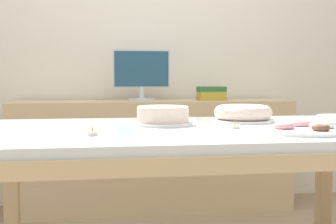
# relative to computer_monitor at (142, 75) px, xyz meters

# --- Properties ---
(wall_back) EXTENTS (8.00, 0.10, 2.60)m
(wall_back) POSITION_rel_computer_monitor_xyz_m (0.08, 0.30, 0.29)
(wall_back) COLOR silver
(wall_back) RESTS_ON ground
(dining_table) EXTENTS (1.81, 1.06, 0.78)m
(dining_table) POSITION_rel_computer_monitor_xyz_m (0.08, -1.50, -0.31)
(dining_table) COLOR silver
(dining_table) RESTS_ON ground
(sideboard) EXTENTS (2.07, 0.44, 0.82)m
(sideboard) POSITION_rel_computer_monitor_xyz_m (0.08, 0.00, -0.60)
(sideboard) COLOR #D1B284
(sideboard) RESTS_ON ground
(computer_monitor) EXTENTS (0.42, 0.20, 0.38)m
(computer_monitor) POSITION_rel_computer_monitor_xyz_m (0.00, 0.00, 0.00)
(computer_monitor) COLOR silver
(computer_monitor) RESTS_ON sideboard
(book_stack) EXTENTS (0.21, 0.19, 0.10)m
(book_stack) POSITION_rel_computer_monitor_xyz_m (0.53, 0.00, -0.14)
(book_stack) COLOR #B29933
(book_stack) RESTS_ON sideboard
(cake_chocolate_round) EXTENTS (0.28, 0.28, 0.08)m
(cake_chocolate_round) POSITION_rel_computer_monitor_xyz_m (-0.04, -1.38, -0.19)
(cake_chocolate_round) COLOR white
(cake_chocolate_round) RESTS_ON dining_table
(cake_golden_bundt) EXTENTS (0.30, 0.30, 0.08)m
(cake_golden_bundt) POSITION_rel_computer_monitor_xyz_m (0.36, -1.30, -0.19)
(cake_golden_bundt) COLOR white
(cake_golden_bundt) RESTS_ON dining_table
(pastry_platter) EXTENTS (0.36, 0.36, 0.04)m
(pastry_platter) POSITION_rel_computer_monitor_xyz_m (0.48, -1.74, -0.22)
(pastry_platter) COLOR white
(pastry_platter) RESTS_ON dining_table
(tealight_centre) EXTENTS (0.04, 0.04, 0.04)m
(tealight_centre) POSITION_rel_computer_monitor_xyz_m (0.24, -1.58, -0.22)
(tealight_centre) COLOR silver
(tealight_centre) RESTS_ON dining_table
(tealight_right_edge) EXTENTS (0.04, 0.04, 0.04)m
(tealight_right_edge) POSITION_rel_computer_monitor_xyz_m (-0.35, -1.73, -0.22)
(tealight_right_edge) COLOR silver
(tealight_right_edge) RESTS_ON dining_table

